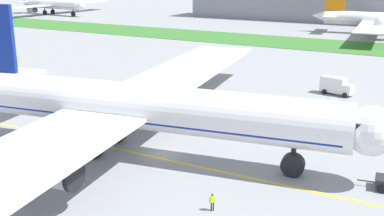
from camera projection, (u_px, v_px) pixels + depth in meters
The scene contains 10 objects.
ground_plane at pixel (161, 154), 58.69m from camera, with size 600.00×600.00×0.00m, color gray.
apron_taxi_line at pixel (156, 157), 57.70m from camera, with size 280.00×0.36×0.01m, color yellow.
grass_median_strip at pixel (337, 46), 138.76m from camera, with size 320.00×24.00×0.10m, color #38722D.
airliner_foreground at pixel (126, 106), 57.58m from camera, with size 59.79×97.02×17.59m.
ground_crew_wingwalker_port at pixel (212, 200), 44.80m from camera, with size 0.49×0.53×1.77m.
ground_crew_marshaller_front at pixel (47, 114), 71.41m from camera, with size 0.39×0.51×1.57m.
service_truck_baggage_loader at pixel (336, 86), 85.65m from camera, with size 6.09×3.36×3.17m.
parked_airliner_far_left at pixel (51, 4), 228.88m from camera, with size 44.74×71.13×14.74m.
parked_airliner_far_centre at pixel (380, 20), 161.43m from camera, with size 45.83×73.09×14.78m.
terminal_building at pixel (348, 0), 195.53m from camera, with size 133.99×20.00×18.00m, color gray.
Camera 1 is at (29.65, -46.10, 22.06)m, focal length 44.79 mm.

